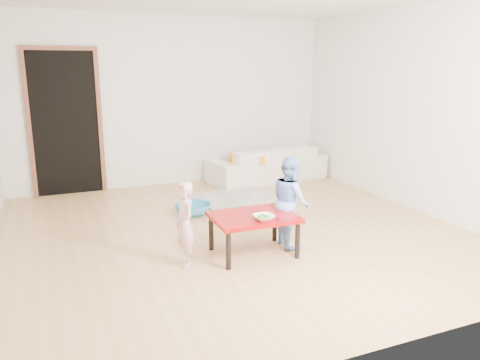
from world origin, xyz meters
TOP-DOWN VIEW (x-y plane):
  - floor at (0.00, 0.00)m, footprint 5.00×5.00m
  - back_wall at (0.00, 2.50)m, footprint 5.00×0.02m
  - right_wall at (2.50, 0.00)m, footprint 0.02×5.00m
  - doorway at (-1.60, 2.48)m, footprint 1.02×0.08m
  - sofa at (1.43, 2.05)m, footprint 2.02×1.01m
  - cushion at (0.99, 1.88)m, footprint 0.61×0.57m
  - red_table at (-0.06, -0.68)m, footprint 0.83×0.63m
  - bowl at (-0.03, -0.86)m, footprint 0.20×0.20m
  - broccoli at (-0.03, -0.86)m, footprint 0.12×0.12m
  - child_pink at (-0.76, -0.69)m, footprint 0.21×0.30m
  - child_blue at (0.40, -0.59)m, footprint 0.41×0.50m
  - basin at (-0.24, 0.77)m, footprint 0.45×0.45m
  - blanket at (0.46, 1.15)m, footprint 1.37×1.25m

SIDE VIEW (x-z plane):
  - floor at x=0.00m, z-range -0.01..0.01m
  - blanket at x=0.46m, z-range 0.00..0.06m
  - basin at x=-0.24m, z-range 0.00..0.14m
  - red_table at x=-0.06m, z-range 0.00..0.41m
  - sofa at x=1.43m, z-range 0.00..0.56m
  - child_pink at x=-0.76m, z-range 0.00..0.81m
  - bowl at x=-0.03m, z-range 0.41..0.46m
  - broccoli at x=-0.03m, z-range 0.41..0.46m
  - cushion at x=0.99m, z-range 0.37..0.50m
  - child_blue at x=0.40m, z-range 0.00..0.95m
  - doorway at x=-1.60m, z-range -0.03..2.08m
  - back_wall at x=0.00m, z-range 0.00..2.60m
  - right_wall at x=2.50m, z-range 0.00..2.60m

